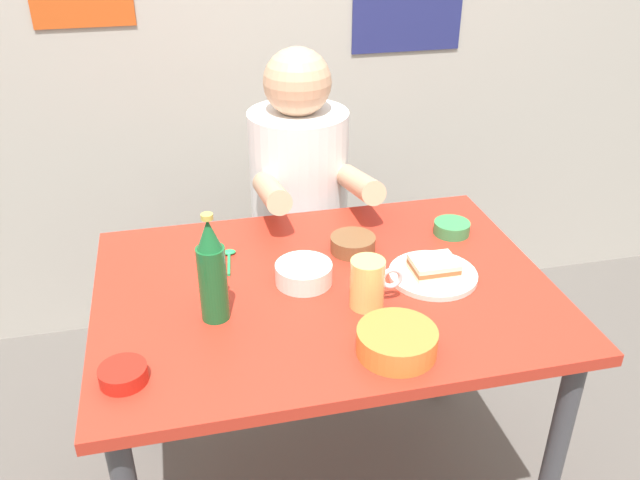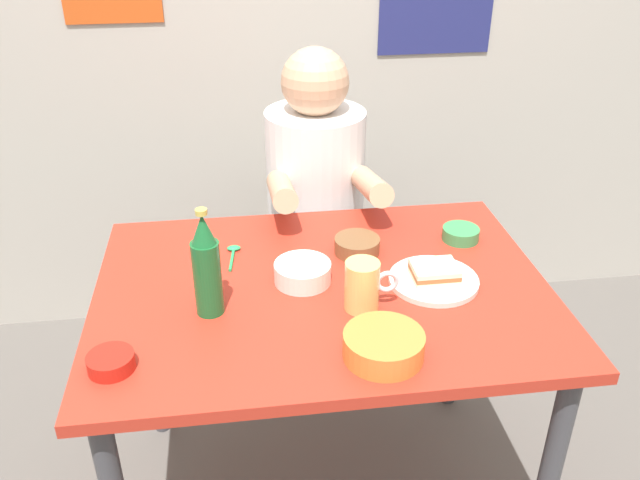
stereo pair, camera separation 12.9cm
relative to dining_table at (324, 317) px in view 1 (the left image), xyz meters
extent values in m
cube|color=#B72D1E|center=(0.00, 0.00, 0.08)|extent=(1.10, 0.80, 0.03)
cylinder|color=#3F3F44|center=(0.49, -0.34, -0.29)|extent=(0.05, 0.05, 0.71)
cylinder|color=#3F3F44|center=(-0.49, 0.34, -0.29)|extent=(0.05, 0.05, 0.71)
cylinder|color=#3F3F44|center=(0.49, 0.34, -0.29)|extent=(0.05, 0.05, 0.71)
cylinder|color=#4C4C51|center=(0.06, 0.63, -0.44)|extent=(0.08, 0.08, 0.41)
cylinder|color=brown|center=(0.06, 0.63, -0.22)|extent=(0.34, 0.34, 0.04)
cylinder|color=white|center=(0.06, 0.63, 0.06)|extent=(0.32, 0.32, 0.52)
sphere|color=tan|center=(0.06, 0.63, 0.42)|extent=(0.21, 0.21, 0.21)
cylinder|color=tan|center=(-0.07, 0.38, 0.18)|extent=(0.07, 0.31, 0.14)
cylinder|color=tan|center=(0.19, 0.38, 0.18)|extent=(0.07, 0.31, 0.14)
cylinder|color=silver|center=(0.27, -0.02, 0.10)|extent=(0.22, 0.22, 0.01)
cube|color=beige|center=(0.27, -0.02, 0.11)|extent=(0.11, 0.09, 0.01)
cube|color=#9E592D|center=(0.27, -0.02, 0.13)|extent=(0.11, 0.09, 0.01)
cube|color=beige|center=(0.27, -0.02, 0.14)|extent=(0.11, 0.09, 0.01)
cylinder|color=#D1BC66|center=(0.08, -0.10, 0.15)|extent=(0.08, 0.08, 0.12)
torus|color=silver|center=(0.13, -0.10, 0.16)|extent=(0.06, 0.01, 0.06)
cylinder|color=#19602D|center=(-0.27, -0.07, 0.18)|extent=(0.06, 0.06, 0.18)
cone|color=#19602D|center=(-0.27, -0.07, 0.31)|extent=(0.05, 0.05, 0.07)
cylinder|color=#BFB74C|center=(-0.27, -0.07, 0.35)|extent=(0.03, 0.03, 0.01)
cylinder|color=silver|center=(-0.05, 0.03, 0.12)|extent=(0.14, 0.14, 0.05)
cylinder|color=tan|center=(-0.05, 0.03, 0.13)|extent=(0.11, 0.11, 0.02)
cylinder|color=orange|center=(0.09, -0.28, 0.12)|extent=(0.17, 0.17, 0.05)
cylinder|color=#B25B2D|center=(0.09, -0.28, 0.13)|extent=(0.14, 0.14, 0.02)
cylinder|color=#B21E14|center=(-0.47, -0.25, 0.11)|extent=(0.10, 0.10, 0.03)
cylinder|color=maroon|center=(-0.47, -0.25, 0.12)|extent=(0.08, 0.08, 0.02)
cylinder|color=brown|center=(0.11, 0.15, 0.11)|extent=(0.12, 0.12, 0.04)
cylinder|color=brown|center=(0.11, 0.15, 0.12)|extent=(0.10, 0.10, 0.02)
cylinder|color=#388C4C|center=(0.41, 0.18, 0.11)|extent=(0.10, 0.10, 0.03)
cylinder|color=#5B643A|center=(0.41, 0.18, 0.12)|extent=(0.08, 0.08, 0.02)
cylinder|color=#26A559|center=(-0.22, 0.15, 0.10)|extent=(0.02, 0.11, 0.01)
ellipsoid|color=#26A559|center=(-0.21, 0.20, 0.10)|extent=(0.04, 0.02, 0.01)
camera|label=1|loc=(-0.32, -1.32, 0.98)|focal=37.24mm
camera|label=2|loc=(-0.19, -1.34, 0.98)|focal=37.24mm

